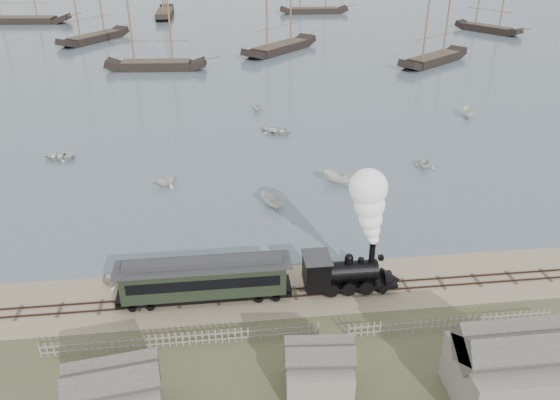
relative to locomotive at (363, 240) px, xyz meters
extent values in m
plane|color=tan|center=(-7.18, 2.00, -4.55)|extent=(600.00, 600.00, 0.00)
cube|color=#4B626C|center=(-7.18, 172.00, -4.52)|extent=(600.00, 336.00, 0.06)
cube|color=#32221B|center=(-7.18, -0.50, -4.45)|extent=(120.00, 0.08, 0.12)
cube|color=#32221B|center=(-7.18, 0.50, -4.45)|extent=(120.00, 0.08, 0.12)
cube|color=#3D3027|center=(-7.18, 0.00, -4.52)|extent=(120.00, 1.80, 0.06)
cube|color=black|center=(-0.80, 0.00, -3.81)|extent=(7.18, 2.11, 0.26)
cylinder|color=black|center=(-1.23, 0.00, -2.75)|extent=(4.44, 1.58, 1.58)
cube|color=black|center=(-3.55, 0.00, -2.54)|extent=(1.90, 2.32, 2.43)
cube|color=#313134|center=(-3.55, 0.00, -1.27)|extent=(2.11, 2.53, 0.13)
cylinder|color=black|center=(0.78, 0.00, -1.32)|extent=(0.46, 0.46, 1.69)
sphere|color=black|center=(-1.02, 0.00, -1.51)|extent=(0.68, 0.68, 0.68)
cone|color=black|center=(2.58, 0.00, -3.91)|extent=(1.48, 2.11, 2.11)
cube|color=black|center=(1.52, 0.00, -1.69)|extent=(0.37, 0.37, 0.37)
cube|color=black|center=(-12.20, 0.00, -3.87)|extent=(13.25, 2.18, 0.33)
cube|color=black|center=(-12.20, 0.00, -2.54)|extent=(12.30, 2.37, 2.37)
cube|color=black|center=(-12.20, -1.20, -2.31)|extent=(11.35, 0.06, 0.85)
cube|color=black|center=(-12.20, 1.20, -2.31)|extent=(11.35, 0.06, 0.85)
cube|color=#313134|center=(-12.20, 0.00, -1.31)|extent=(13.25, 2.55, 0.17)
cube|color=#313134|center=(-12.20, 0.00, -1.03)|extent=(11.83, 1.14, 0.43)
imported|color=silver|center=(-18.48, 3.28, -4.16)|extent=(3.00, 3.99, 0.78)
imported|color=silver|center=(-16.56, 20.95, -3.77)|extent=(3.31, 3.48, 1.44)
imported|color=silver|center=(-5.59, 14.59, -3.88)|extent=(3.35, 2.56, 1.22)
imported|color=silver|center=(-2.64, 35.82, -4.05)|extent=(4.74, 5.16, 0.87)
imported|color=silver|center=(13.47, 22.23, -3.77)|extent=(3.51, 3.35, 1.44)
imported|color=silver|center=(26.26, 39.55, -3.82)|extent=(3.67, 2.23, 1.33)
imported|color=silver|center=(-30.20, 30.01, -4.09)|extent=(3.50, 4.36, 0.80)
imported|color=silver|center=(-4.60, 46.24, -3.72)|extent=(3.01, 2.63, 1.53)
imported|color=silver|center=(2.36, 19.03, -3.77)|extent=(3.14, 3.89, 1.43)
camera|label=1|loc=(-10.43, -34.47, 21.77)|focal=35.00mm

